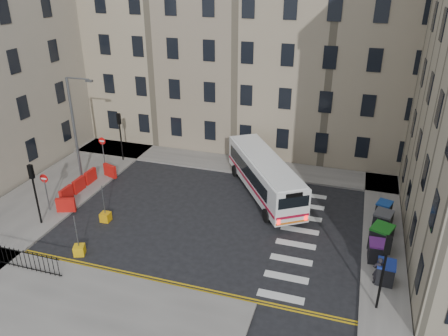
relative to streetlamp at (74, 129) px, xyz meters
The scene contains 23 objects.
ground 13.85m from the streetlamp, ahead, with size 120.00×120.00×0.00m, color black.
pavement_north 10.52m from the streetlamp, 43.32° to the left, with size 36.00×3.20×0.15m, color slate.
pavement_east 22.50m from the streetlamp, ahead, with size 2.40×26.00×0.15m, color slate.
pavement_west 4.49m from the streetlamp, 135.00° to the right, with size 6.00×22.00×0.15m, color slate.
pavement_sw 14.08m from the streetlamp, 63.43° to the right, with size 20.00×6.00×0.15m, color slate.
terrace_north 15.38m from the streetlamp, 66.04° to the left, with size 38.30×10.80×17.20m.
traffic_light_east 22.91m from the streetlamp, 19.15° to the right, with size 0.28×0.22×4.10m.
traffic_light_nw 4.84m from the streetlamp, 77.47° to the left, with size 0.28×0.22×4.10m.
traffic_light_sw 6.26m from the streetlamp, 80.54° to the right, with size 0.28×0.22×4.10m.
streetlamp is the anchor object (origin of this frame).
no_entry_north 3.41m from the streetlamp, 78.69° to the left, with size 0.60×0.08×3.00m.
no_entry_south 5.06m from the streetlamp, 83.66° to the right, with size 0.60×0.08×3.00m.
roadworks_barriers 4.15m from the streetlamp, 52.28° to the right, with size 1.66×6.26×1.00m.
iron_railings 10.95m from the streetlamp, 80.26° to the right, with size 7.80×0.04×1.20m.
bus 14.21m from the streetlamp, ahead, with size 7.48×9.75×2.77m.
wheelie_bin_a 22.90m from the streetlamp, 13.69° to the right, with size 0.99×1.12×1.17m.
wheelie_bin_b 22.13m from the streetlamp, ahead, with size 0.98×1.11×1.19m.
wheelie_bin_c 22.15m from the streetlamp, ahead, with size 1.50×1.60×1.42m.
wheelie_bin_d 22.16m from the streetlamp, ahead, with size 1.32×1.43×1.32m.
wheelie_bin_e 22.31m from the streetlamp, ahead, with size 1.15×1.23×1.12m.
pedestrian 22.56m from the streetlamp, 14.61° to the right, with size 0.58×0.38×1.60m, color black.
bollard_yellow 7.57m from the streetlamp, 42.62° to the right, with size 0.60×0.60×0.60m, color orange.
bollard_chevron 10.37m from the streetlamp, 56.84° to the right, with size 0.60×0.60×0.60m, color #E0A90D.
Camera 1 is at (6.47, -23.28, 15.29)m, focal length 35.00 mm.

